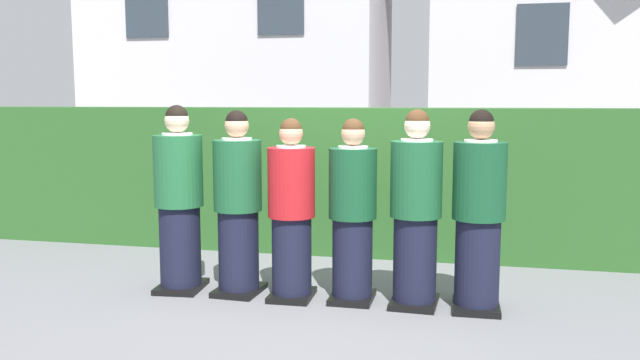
% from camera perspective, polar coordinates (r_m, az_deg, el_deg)
% --- Properties ---
extents(ground_plane, '(60.00, 60.00, 0.00)m').
position_cam_1_polar(ground_plane, '(5.83, -0.00, -10.30)').
color(ground_plane, slate).
extents(student_front_row_0, '(0.44, 0.51, 1.69)m').
position_cam_1_polar(student_front_row_0, '(6.06, -12.20, -1.97)').
color(student_front_row_0, black).
rests_on(student_front_row_0, ground).
extents(student_front_row_1, '(0.43, 0.53, 1.64)m').
position_cam_1_polar(student_front_row_1, '(5.87, -7.16, -2.37)').
color(student_front_row_1, black).
rests_on(student_front_row_1, ground).
extents(student_in_red_blazer, '(0.41, 0.50, 1.58)m').
position_cam_1_polar(student_in_red_blazer, '(5.68, -2.50, -2.96)').
color(student_in_red_blazer, black).
rests_on(student_in_red_blazer, ground).
extents(student_front_row_3, '(0.41, 0.49, 1.58)m').
position_cam_1_polar(student_front_row_3, '(5.62, 2.86, -3.08)').
color(student_front_row_3, black).
rests_on(student_front_row_3, ground).
extents(student_front_row_4, '(0.43, 0.49, 1.66)m').
position_cam_1_polar(student_front_row_4, '(5.53, 8.34, -2.89)').
color(student_front_row_4, black).
rests_on(student_front_row_4, ground).
extents(student_front_row_5, '(0.43, 0.48, 1.66)m').
position_cam_1_polar(student_front_row_5, '(5.51, 13.66, -3.05)').
color(student_front_row_5, black).
rests_on(student_front_row_5, ground).
extents(hedge, '(9.83, 0.70, 1.64)m').
position_cam_1_polar(hedge, '(7.45, 3.17, -0.02)').
color(hedge, '#285623').
rests_on(hedge, ground).
extents(school_building_main, '(7.75, 4.31, 6.87)m').
position_cam_1_polar(school_building_main, '(15.03, 24.51, 13.27)').
color(school_building_main, silver).
rests_on(school_building_main, ground).
extents(school_building_annex, '(6.44, 3.77, 7.46)m').
position_cam_1_polar(school_building_annex, '(14.81, -6.70, 15.09)').
color(school_building_annex, silver).
rests_on(school_building_annex, ground).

